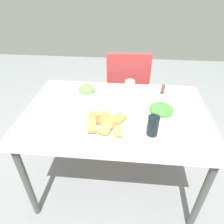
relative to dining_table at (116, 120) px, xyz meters
name	(u,v)px	position (x,y,z in m)	size (l,w,h in m)	color
ground_plane	(115,178)	(0.00, 0.00, -0.64)	(6.00, 6.00, 0.00)	gray
dining_table	(116,120)	(0.00, 0.00, 0.00)	(1.23, 0.82, 0.71)	silver
dining_chair	(127,88)	(0.06, 0.73, -0.13)	(0.45, 0.45, 0.90)	#A73233
pide_platter	(105,122)	(-0.05, -0.14, 0.09)	(0.30, 0.30, 0.04)	white
salad_plate_greens	(87,90)	(-0.25, 0.24, 0.09)	(0.19, 0.19, 0.06)	white
salad_plate_rice	(161,110)	(0.30, 0.01, 0.10)	(0.23, 0.23, 0.06)	white
soda_can	(153,126)	(0.22, -0.21, 0.14)	(0.07, 0.07, 0.12)	black
drinking_glass	(130,88)	(0.08, 0.23, 0.13)	(0.07, 0.07, 0.12)	silver
paper_napkin	(63,88)	(-0.46, 0.29, 0.08)	(0.16, 0.16, 0.00)	white
fork	(62,88)	(-0.46, 0.27, 0.08)	(0.17, 0.02, 0.01)	silver
spoon	(63,86)	(-0.46, 0.31, 0.08)	(0.16, 0.02, 0.01)	silver
condiment_caddy	(160,92)	(0.32, 0.25, 0.10)	(0.09, 0.09, 0.09)	#B2B2B7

